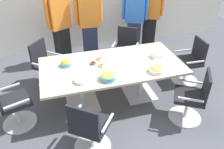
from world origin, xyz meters
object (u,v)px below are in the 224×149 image
object	(u,v)px
person_standing_1	(89,23)
snack_bowl_cookies	(157,69)
person_standing_3	(150,14)
office_chair_0	(90,130)
office_chair_3	(125,51)
office_chair_2	(190,63)
snack_bowl_chips_yellow	(108,76)
office_chair_5	(11,105)
person_standing_2	(135,19)
conference_table	(112,71)
person_standing_0	(60,25)
snack_bowl_chips_orange	(66,63)
office_chair_4	(47,66)
plate_stack	(81,80)
napkin_pile	(157,55)
donut_platter	(100,62)
office_chair_1	(192,99)

from	to	relation	value
person_standing_1	snack_bowl_cookies	bearing A→B (deg)	111.84
snack_bowl_cookies	person_standing_3	bearing A→B (deg)	68.74
office_chair_0	person_standing_3	world-z (taller)	person_standing_3
office_chair_3	office_chair_2	bearing A→B (deg)	172.61
office_chair_2	snack_bowl_chips_yellow	bearing A→B (deg)	110.21
office_chair_5	person_standing_2	world-z (taller)	person_standing_2
office_chair_3	snack_bowl_cookies	xyz separation A→B (m)	(0.02, -1.45, 0.39)
conference_table	person_standing_3	distance (m)	2.26
person_standing_1	person_standing_2	world-z (taller)	person_standing_1
person_standing_1	person_standing_2	distance (m)	1.11
office_chair_3	person_standing_0	distance (m)	1.54
office_chair_2	snack_bowl_chips_orange	world-z (taller)	office_chair_2
conference_table	office_chair_4	distance (m)	1.40
office_chair_2	person_standing_1	xyz separation A→B (m)	(-1.75, 1.42, 0.53)
office_chair_2	plate_stack	bearing A→B (deg)	105.94
person_standing_2	snack_bowl_chips_orange	distance (m)	2.33
napkin_pile	person_standing_3	bearing A→B (deg)	69.89
person_standing_3	snack_bowl_cookies	size ratio (longest dim) A/B	7.09
person_standing_3	plate_stack	xyz separation A→B (m)	(-2.04, -2.05, -0.17)
snack_bowl_chips_orange	snack_bowl_chips_yellow	bearing A→B (deg)	-46.10
person_standing_1	snack_bowl_chips_orange	size ratio (longest dim) A/B	9.80
person_standing_0	snack_bowl_chips_yellow	xyz separation A→B (m)	(0.51, -2.06, -0.13)
office_chair_3	snack_bowl_chips_orange	bearing A→B (deg)	63.14
conference_table	snack_bowl_cookies	distance (m)	0.77
person_standing_0	donut_platter	size ratio (longest dim) A/B	5.36
office_chair_2	office_chair_4	size ratio (longest dim) A/B	1.00
office_chair_4	person_standing_0	xyz separation A→B (m)	(0.40, 0.81, 0.53)
snack_bowl_cookies	snack_bowl_chips_yellow	bearing A→B (deg)	179.46
snack_bowl_chips_orange	snack_bowl_cookies	xyz separation A→B (m)	(1.38, -0.60, -0.01)
office_chair_0	person_standing_1	world-z (taller)	person_standing_1
snack_bowl_chips_orange	person_standing_1	bearing A→B (deg)	63.85
person_standing_2	napkin_pile	size ratio (longest dim) A/B	10.56
snack_bowl_cookies	conference_table	bearing A→B (deg)	146.44
person_standing_3	plate_stack	distance (m)	2.90
person_standing_2	person_standing_3	world-z (taller)	person_standing_3
person_standing_0	office_chair_2	bearing A→B (deg)	122.80
snack_bowl_chips_orange	plate_stack	distance (m)	0.56
snack_bowl_chips_orange	office_chair_5	bearing A→B (deg)	-158.05
person_standing_1	snack_bowl_cookies	distance (m)	2.12
snack_bowl_chips_orange	donut_platter	xyz separation A→B (m)	(0.56, -0.08, -0.03)
office_chair_1	snack_bowl_chips_orange	xyz separation A→B (m)	(-1.85, 1.02, 0.39)
office_chair_5	napkin_pile	size ratio (longest dim) A/B	5.62
donut_platter	plate_stack	xyz separation A→B (m)	(-0.40, -0.46, 0.01)
person_standing_0	napkin_pile	bearing A→B (deg)	108.08
snack_bowl_cookies	plate_stack	xyz separation A→B (m)	(-1.22, 0.06, -0.02)
office_chair_3	napkin_pile	size ratio (longest dim) A/B	5.62
office_chair_3	snack_bowl_chips_orange	world-z (taller)	office_chair_3
office_chair_4	snack_bowl_chips_orange	distance (m)	0.84
person_standing_0	snack_bowl_chips_yellow	size ratio (longest dim) A/B	7.24
snack_bowl_cookies	napkin_pile	bearing A→B (deg)	64.57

